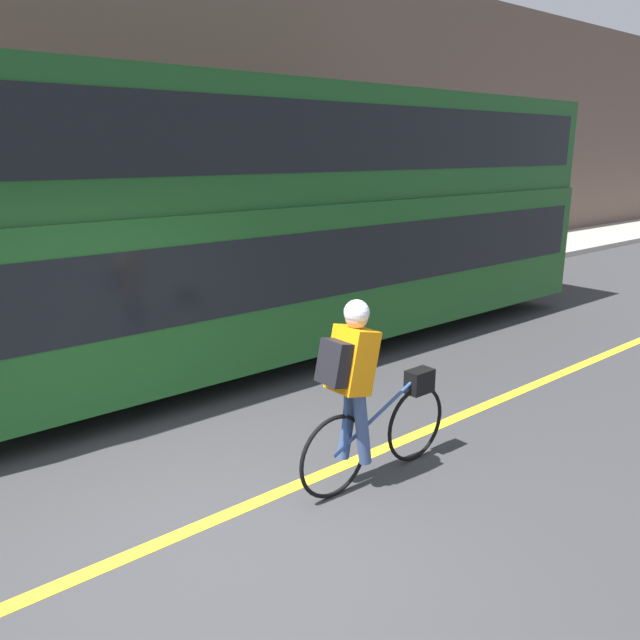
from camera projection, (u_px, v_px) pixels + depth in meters
name	position (u px, v px, depth m)	size (l,w,h in m)	color
ground_plane	(221.00, 537.00, 4.76)	(80.00, 80.00, 0.00)	#38383A
road_center_line	(206.00, 523.00, 4.93)	(50.00, 0.14, 0.01)	yellow
sidewalk_curb	(3.00, 341.00, 9.40)	(60.00, 2.60, 0.14)	#A8A399
bus	(299.00, 209.00, 8.85)	(10.42, 2.53, 3.65)	black
cyclist_on_bike	(364.00, 388.00, 5.29)	(1.75, 0.32, 1.69)	black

